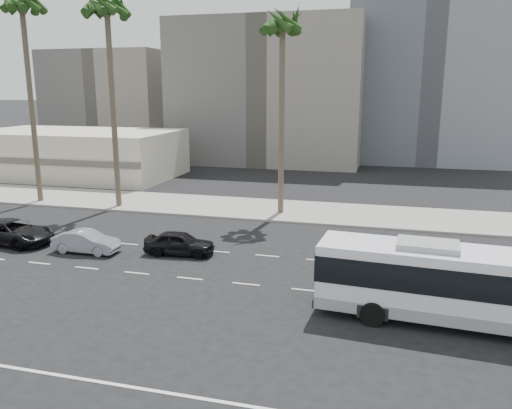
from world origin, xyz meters
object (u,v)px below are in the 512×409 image
(palm_near, at_px, (283,28))
(palm_far, at_px, (22,8))
(city_bus, at_px, (465,284))
(palm_mid, at_px, (107,12))
(car_a, at_px, (180,243))
(car_c, at_px, (12,232))
(car_b, at_px, (86,242))

(palm_near, height_order, palm_far, palm_far)
(city_bus, height_order, palm_mid, palm_mid)
(car_a, bearing_deg, car_c, 88.90)
(car_b, relative_size, palm_near, 0.26)
(city_bus, height_order, palm_far, palm_far)
(city_bus, distance_m, car_c, 26.28)
(car_c, distance_m, palm_near, 22.86)
(car_c, xyz_separation_m, palm_mid, (1.36, 10.63, 14.39))
(city_bus, relative_size, car_b, 3.02)
(car_a, height_order, car_c, car_c)
(city_bus, height_order, car_a, city_bus)
(city_bus, relative_size, palm_mid, 0.71)
(city_bus, xyz_separation_m, car_c, (-25.83, 4.74, -1.04))
(car_c, xyz_separation_m, palm_far, (-6.12, 10.62, 14.96))
(city_bus, relative_size, palm_far, 0.70)
(car_a, bearing_deg, palm_far, 55.19)
(car_a, height_order, palm_near, palm_near)
(palm_near, distance_m, palm_far, 20.91)
(city_bus, xyz_separation_m, car_a, (-14.83, 5.43, -1.09))
(car_b, height_order, palm_near, palm_near)
(car_b, relative_size, car_c, 0.74)
(palm_near, distance_m, palm_mid, 13.43)
(city_bus, bearing_deg, car_c, 174.01)
(car_b, relative_size, palm_far, 0.23)
(palm_near, xyz_separation_m, palm_mid, (-13.31, -1.17, 1.42))
(city_bus, distance_m, car_a, 15.83)
(car_b, xyz_separation_m, car_c, (-5.50, 0.36, 0.09))
(car_a, relative_size, car_b, 1.03)
(city_bus, xyz_separation_m, palm_near, (-11.16, 16.53, 11.94))
(car_a, xyz_separation_m, car_b, (-5.50, -1.06, -0.04))
(car_c, bearing_deg, palm_mid, -1.95)
(palm_far, bearing_deg, car_c, -60.05)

